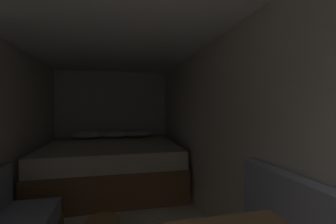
{
  "coord_description": "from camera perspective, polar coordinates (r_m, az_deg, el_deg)",
  "views": [
    {
      "loc": [
        0.08,
        -0.38,
        1.35
      ],
      "look_at": [
        0.75,
        2.54,
        1.28
      ],
      "focal_mm": 23.82,
      "sensor_mm": 36.0,
      "label": 1
    }
  ],
  "objects": [
    {
      "name": "wall_right",
      "position": [
        2.6,
        11.34,
        -5.45
      ],
      "size": [
        0.05,
        4.84,
        2.08
      ],
      "primitive_type": "cube",
      "color": "beige",
      "rests_on": "ground"
    },
    {
      "name": "ceiling_slab",
      "position": [
        2.47,
        -15.04,
        19.19
      ],
      "size": [
        2.34,
        4.84,
        0.05
      ],
      "primitive_type": "cube",
      "color": "white",
      "rests_on": "wall_left"
    },
    {
      "name": "bed",
      "position": [
        3.94,
        -14.11,
        -12.93
      ],
      "size": [
        2.12,
        1.84,
        0.88
      ],
      "color": "brown",
      "rests_on": "ground"
    },
    {
      "name": "wall_back",
      "position": [
        4.8,
        -13.93,
        -2.34
      ],
      "size": [
        2.34,
        0.05,
        2.08
      ],
      "primitive_type": "cube",
      "color": "beige",
      "rests_on": "ground"
    }
  ]
}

